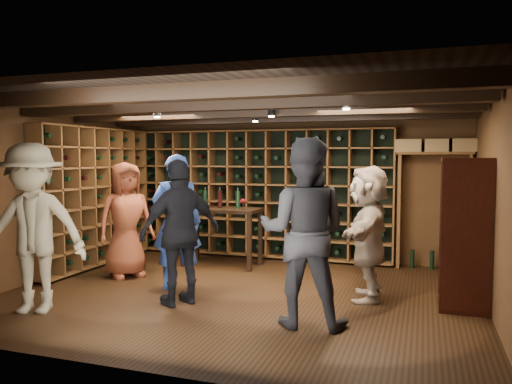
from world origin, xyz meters
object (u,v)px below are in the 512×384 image
(man_blue_shirt, at_px, (177,222))
(tasting_table, at_px, (221,215))
(guest_woman_black, at_px, (181,232))
(man_grey_suit, at_px, (304,232))
(guest_beige, at_px, (368,233))
(guest_red_floral, at_px, (126,220))
(guest_khaki, at_px, (32,228))
(display_cabinet, at_px, (464,237))

(man_blue_shirt, bearing_deg, tasting_table, -113.17)
(guest_woman_black, distance_m, tasting_table, 2.19)
(man_blue_shirt, relative_size, guest_woman_black, 1.03)
(man_blue_shirt, relative_size, man_grey_suit, 0.92)
(man_blue_shirt, bearing_deg, guest_beige, 164.92)
(man_grey_suit, height_order, guest_woman_black, man_grey_suit)
(guest_beige, bearing_deg, guest_woman_black, -68.01)
(man_grey_suit, relative_size, guest_beige, 1.18)
(guest_red_floral, bearing_deg, man_grey_suit, -76.84)
(man_grey_suit, distance_m, guest_red_floral, 3.25)
(guest_red_floral, relative_size, guest_woman_black, 0.97)
(guest_red_floral, height_order, guest_khaki, guest_khaki)
(man_blue_shirt, distance_m, tasting_table, 1.51)
(display_cabinet, relative_size, guest_woman_black, 0.99)
(man_blue_shirt, relative_size, guest_beige, 1.08)
(display_cabinet, bearing_deg, man_grey_suit, -145.94)
(display_cabinet, distance_m, guest_red_floral, 4.66)
(guest_woman_black, height_order, tasting_table, guest_woman_black)
(man_blue_shirt, distance_m, guest_red_floral, 1.09)
(tasting_table, bearing_deg, man_blue_shirt, -90.49)
(guest_woman_black, bearing_deg, guest_red_floral, -88.67)
(guest_khaki, height_order, tasting_table, guest_khaki)
(guest_red_floral, xyz_separation_m, tasting_table, (1.06, 1.15, -0.02))
(man_grey_suit, distance_m, guest_beige, 1.34)
(display_cabinet, xyz_separation_m, guest_red_floral, (-4.65, 0.13, 0.00))
(display_cabinet, distance_m, man_blue_shirt, 3.63)
(guest_red_floral, xyz_separation_m, guest_woman_black, (1.42, -1.00, 0.03))
(guest_khaki, distance_m, guest_beige, 4.01)
(guest_woman_black, relative_size, tasting_table, 1.39)
(man_grey_suit, xyz_separation_m, guest_beige, (0.54, 1.21, -0.15))
(man_grey_suit, height_order, guest_red_floral, man_grey_suit)
(guest_khaki, bearing_deg, man_blue_shirt, 35.31)
(man_blue_shirt, bearing_deg, guest_khaki, 31.26)
(tasting_table, bearing_deg, display_cabinet, -19.21)
(guest_beige, distance_m, tasting_table, 2.76)
(guest_red_floral, xyz_separation_m, guest_beige, (3.54, -0.04, -0.02))
(display_cabinet, height_order, guest_beige, display_cabinet)
(tasting_table, bearing_deg, guest_red_floral, -132.03)
(display_cabinet, relative_size, tasting_table, 1.38)
(guest_woman_black, xyz_separation_m, guest_beige, (2.12, 0.96, -0.04))
(man_blue_shirt, bearing_deg, guest_red_floral, -41.27)
(guest_woman_black, xyz_separation_m, guest_khaki, (-1.47, -0.81, 0.09))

